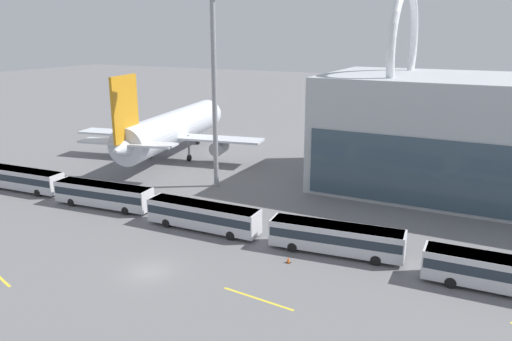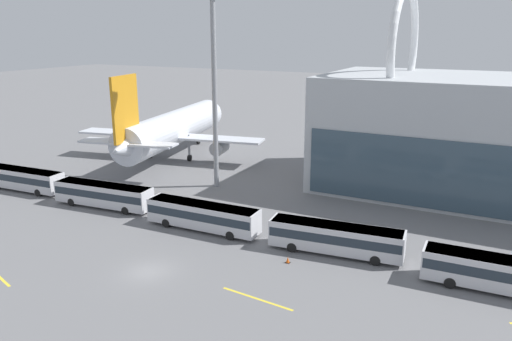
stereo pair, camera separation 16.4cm
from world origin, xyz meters
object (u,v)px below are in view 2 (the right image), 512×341
(shuttle_bus_4, at_px, (505,273))
(traffic_cone_1, at_px, (288,260))
(airliner_at_gate_far, at_px, (462,138))
(shuttle_bus_1, at_px, (103,194))
(airliner_at_gate_near, at_px, (171,129))
(shuttle_bus_0, at_px, (22,178))
(shuttle_bus_3, at_px, (336,237))
(shuttle_bus_2, at_px, (203,215))
(floodlight_mast, at_px, (214,72))

(shuttle_bus_4, relative_size, traffic_cone_1, 21.23)
(airliner_at_gate_far, xyz_separation_m, shuttle_bus_1, (-38.44, -36.10, -4.07))
(airliner_at_gate_near, relative_size, shuttle_bus_0, 2.82)
(shuttle_bus_3, bearing_deg, airliner_at_gate_far, 71.63)
(shuttle_bus_2, relative_size, traffic_cone_1, 21.22)
(airliner_at_gate_far, relative_size, traffic_cone_1, 57.11)
(airliner_at_gate_near, height_order, traffic_cone_1, airliner_at_gate_near)
(shuttle_bus_4, xyz_separation_m, traffic_cone_1, (-18.61, -3.22, -1.48))
(shuttle_bus_0, xyz_separation_m, shuttle_bus_3, (45.67, 0.01, 0.00))
(airliner_at_gate_near, height_order, shuttle_bus_4, airliner_at_gate_near)
(shuttle_bus_2, relative_size, shuttle_bus_3, 0.99)
(shuttle_bus_2, distance_m, shuttle_bus_3, 15.24)
(shuttle_bus_0, height_order, traffic_cone_1, shuttle_bus_0)
(airliner_at_gate_far, bearing_deg, airliner_at_gate_near, 114.27)
(traffic_cone_1, bearing_deg, shuttle_bus_3, 50.25)
(shuttle_bus_0, bearing_deg, traffic_cone_1, -8.85)
(airliner_at_gate_far, relative_size, shuttle_bus_0, 2.68)
(airliner_at_gate_near, bearing_deg, shuttle_bus_2, -148.48)
(airliner_at_gate_near, height_order, shuttle_bus_2, airliner_at_gate_near)
(shuttle_bus_1, relative_size, floodlight_mast, 0.50)
(airliner_at_gate_near, bearing_deg, shuttle_bus_0, 151.92)
(shuttle_bus_1, distance_m, traffic_cone_1, 27.38)
(airliner_at_gate_far, bearing_deg, traffic_cone_1, 174.37)
(shuttle_bus_2, height_order, shuttle_bus_4, same)
(airliner_at_gate_far, bearing_deg, shuttle_bus_1, 143.45)
(airliner_at_gate_far, bearing_deg, shuttle_bus_0, 134.07)
(shuttle_bus_0, bearing_deg, airliner_at_gate_near, 68.92)
(shuttle_bus_1, height_order, shuttle_bus_3, same)
(airliner_at_gate_far, xyz_separation_m, floodlight_mast, (-30.40, -21.98, 10.30))
(shuttle_bus_1, bearing_deg, airliner_at_gate_near, 101.75)
(airliner_at_gate_near, relative_size, floodlight_mast, 1.42)
(airliner_at_gate_near, height_order, shuttle_bus_1, airliner_at_gate_near)
(shuttle_bus_3, bearing_deg, shuttle_bus_2, 176.92)
(floodlight_mast, bearing_deg, shuttle_bus_2, -63.93)
(shuttle_bus_3, xyz_separation_m, floodlight_mast, (-22.41, 13.96, 14.36))
(shuttle_bus_3, distance_m, floodlight_mast, 30.06)
(airliner_at_gate_far, relative_size, shuttle_bus_3, 2.66)
(floodlight_mast, distance_m, traffic_cone_1, 30.63)
(airliner_at_gate_near, xyz_separation_m, airliner_at_gate_far, (45.82, 11.44, 0.66))
(airliner_at_gate_near, distance_m, floodlight_mast, 21.65)
(shuttle_bus_1, bearing_deg, shuttle_bus_4, -5.81)
(shuttle_bus_1, distance_m, floodlight_mast, 21.68)
(airliner_at_gate_far, distance_m, shuttle_bus_2, 43.59)
(airliner_at_gate_far, height_order, shuttle_bus_2, airliner_at_gate_far)
(shuttle_bus_0, distance_m, shuttle_bus_1, 15.22)
(airliner_at_gate_far, distance_m, shuttle_bus_0, 64.72)
(traffic_cone_1, bearing_deg, shuttle_bus_0, 174.50)
(airliner_at_gate_near, distance_m, airliner_at_gate_far, 47.23)
(airliner_at_gate_near, relative_size, airliner_at_gate_far, 1.06)
(airliner_at_gate_far, distance_m, floodlight_mast, 38.90)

